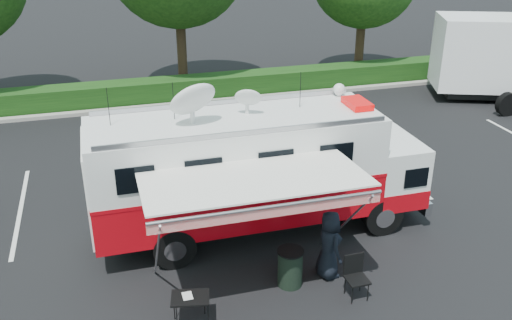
{
  "coord_description": "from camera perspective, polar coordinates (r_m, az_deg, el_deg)",
  "views": [
    {
      "loc": [
        -3.84,
        -12.98,
        8.28
      ],
      "look_at": [
        0.0,
        0.5,
        1.9
      ],
      "focal_mm": 40.0,
      "sensor_mm": 36.0,
      "label": 1
    }
  ],
  "objects": [
    {
      "name": "ground_plane",
      "position": [
        15.87,
        0.5,
        -6.98
      ],
      "size": [
        120.0,
        120.0,
        0.0
      ],
      "primitive_type": "plane",
      "color": "black",
      "rests_on": "ground"
    },
    {
      "name": "awning",
      "position": [
        12.17,
        -0.03,
        -2.53
      ],
      "size": [
        4.86,
        2.52,
        2.94
      ],
      "color": "silver",
      "rests_on": "ground_plane"
    },
    {
      "name": "folding_table",
      "position": [
        12.45,
        -6.6,
        -13.61
      ],
      "size": [
        0.9,
        0.72,
        0.69
      ],
      "color": "black",
      "rests_on": "ground_plane"
    },
    {
      "name": "person",
      "position": [
        14.23,
        7.14,
        -11.33
      ],
      "size": [
        0.64,
        0.9,
        1.73
      ],
      "primitive_type": "imported",
      "rotation": [
        0.0,
        0.0,
        1.68
      ],
      "color": "black",
      "rests_on": "ground_plane"
    },
    {
      "name": "folding_chair",
      "position": [
        13.36,
        9.89,
        -10.99
      ],
      "size": [
        0.5,
        0.52,
        1.03
      ],
      "color": "black",
      "rests_on": "ground_plane"
    },
    {
      "name": "trash_bin",
      "position": [
        13.58,
        3.43,
        -10.67
      ],
      "size": [
        0.63,
        0.63,
        0.94
      ],
      "color": "black",
      "rests_on": "ground_plane"
    },
    {
      "name": "command_truck",
      "position": [
        14.97,
        0.24,
        -1.03
      ],
      "size": [
        8.91,
        2.45,
        4.28
      ],
      "color": "black",
      "rests_on": "ground_plane"
    },
    {
      "name": "stall_lines",
      "position": [
        18.3,
        -3.66,
        -2.46
      ],
      "size": [
        24.12,
        5.5,
        0.01
      ],
      "color": "silver",
      "rests_on": "ground_plane"
    }
  ]
}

